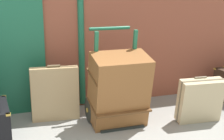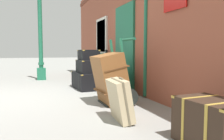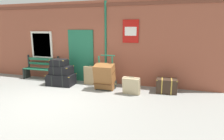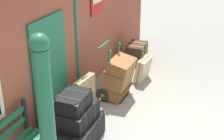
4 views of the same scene
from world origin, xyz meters
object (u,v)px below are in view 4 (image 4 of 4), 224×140
(steamer_trunk_base, at_px, (78,132))
(steamer_trunk_top, at_px, (73,101))
(large_brown_trunk, at_px, (119,78))
(suitcase_olive, at_px, (85,93))
(suitcase_oxblood, at_px, (143,69))
(porters_trolley, at_px, (111,85))
(corner_trunk, at_px, (136,52))
(steamer_trunk_middle, at_px, (77,114))

(steamer_trunk_base, bearing_deg, steamer_trunk_top, 154.14)
(large_brown_trunk, height_order, suitcase_olive, large_brown_trunk)
(suitcase_oxblood, bearing_deg, porters_trolley, 158.73)
(steamer_trunk_base, relative_size, corner_trunk, 1.46)
(steamer_trunk_middle, height_order, porters_trolley, porters_trolley)
(steamer_trunk_top, xyz_separation_m, suitcase_oxblood, (2.89, -0.29, -0.58))
(corner_trunk, bearing_deg, steamer_trunk_top, -176.11)
(steamer_trunk_top, relative_size, large_brown_trunk, 0.66)
(steamer_trunk_base, xyz_separation_m, suitcase_olive, (1.09, 0.43, 0.14))
(steamer_trunk_top, xyz_separation_m, corner_trunk, (3.99, 0.27, -0.63))
(steamer_trunk_base, bearing_deg, porters_trolley, 4.29)
(suitcase_oxblood, xyz_separation_m, corner_trunk, (1.10, 0.56, -0.05))
(steamer_trunk_base, relative_size, porters_trolley, 0.87)
(porters_trolley, height_order, suitcase_oxblood, porters_trolley)
(steamer_trunk_base, bearing_deg, corner_trunk, 4.35)
(porters_trolley, relative_size, suitcase_oxblood, 1.99)
(steamer_trunk_middle, xyz_separation_m, large_brown_trunk, (1.79, -0.06, -0.10))
(large_brown_trunk, height_order, corner_trunk, large_brown_trunk)
(suitcase_oxblood, relative_size, suitcase_olive, 0.81)
(suitcase_olive, bearing_deg, steamer_trunk_base, -158.72)
(steamer_trunk_top, bearing_deg, suitcase_olive, 19.08)
(porters_trolley, xyz_separation_m, large_brown_trunk, (-0.00, -0.17, 0.20))
(steamer_trunk_base, height_order, porters_trolley, porters_trolley)
(porters_trolley, relative_size, large_brown_trunk, 1.27)
(steamer_trunk_top, bearing_deg, suitcase_oxblood, -5.71)
(corner_trunk, bearing_deg, steamer_trunk_base, -175.65)
(suitcase_olive, distance_m, corner_trunk, 2.85)
(suitcase_olive, bearing_deg, corner_trunk, -2.54)
(large_brown_trunk, relative_size, suitcase_oxblood, 1.57)
(steamer_trunk_base, relative_size, suitcase_olive, 1.41)
(suitcase_olive, bearing_deg, steamer_trunk_middle, -159.58)
(suitcase_olive, bearing_deg, steamer_trunk_top, -160.92)
(suitcase_oxblood, bearing_deg, corner_trunk, 26.90)
(large_brown_trunk, xyz_separation_m, suitcase_oxblood, (1.02, -0.23, -0.18))
(steamer_trunk_top, bearing_deg, steamer_trunk_middle, -2.04)
(steamer_trunk_middle, xyz_separation_m, porters_trolley, (1.79, 0.11, -0.31))
(steamer_trunk_middle, relative_size, large_brown_trunk, 0.86)
(suitcase_oxblood, bearing_deg, large_brown_trunk, 167.53)
(large_brown_trunk, distance_m, corner_trunk, 2.16)
(steamer_trunk_top, height_order, corner_trunk, steamer_trunk_top)
(porters_trolley, xyz_separation_m, suitcase_oxblood, (1.02, -0.40, 0.02))
(suitcase_oxblood, distance_m, corner_trunk, 1.24)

